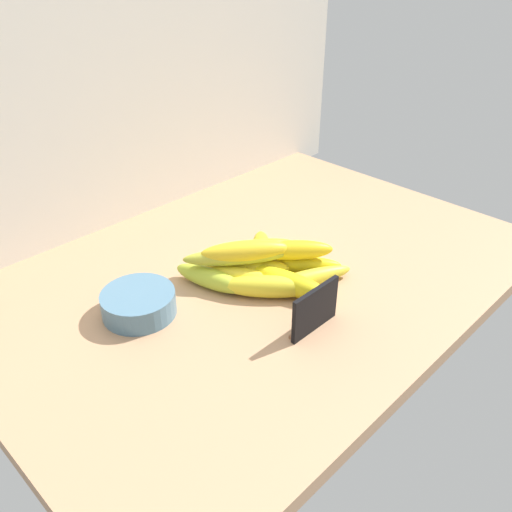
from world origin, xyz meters
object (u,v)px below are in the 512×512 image
object	(u,v)px
banana_4	(210,278)
banana_7	(248,268)
fruit_bowl	(139,303)
banana_10	(254,249)
banana_3	(288,283)
banana_0	(294,264)
banana_11	(246,252)
banana_1	(306,279)
banana_2	(262,255)
banana_6	(269,287)
chalkboard_sign	(315,311)
banana_8	(235,257)
banana_5	(231,276)
banana_9	(293,250)

from	to	relation	value
banana_4	banana_7	size ratio (longest dim) A/B	0.99
fruit_bowl	banana_7	xyz separation A→B (cm)	(21.71, -5.49, -0.01)
banana_10	banana_3	bearing A→B (deg)	-86.19
banana_0	banana_11	xyz separation A→B (cm)	(-8.86, 4.64, 4.69)
banana_4	banana_7	xyz separation A→B (cm)	(7.38, -2.62, 0.19)
banana_1	banana_11	size ratio (longest dim) A/B	1.13
banana_2	banana_10	size ratio (longest dim) A/B	1.09
banana_10	fruit_bowl	bearing A→B (deg)	164.87
banana_11	banana_2	bearing A→B (deg)	16.74
banana_4	banana_6	world-z (taller)	banana_6
banana_6	fruit_bowl	bearing A→B (deg)	147.46
chalkboard_sign	banana_3	bearing A→B (deg)	64.55
banana_1	banana_7	size ratio (longest dim) A/B	1.24
banana_0	banana_8	size ratio (longest dim) A/B	0.95
banana_5	banana_9	xyz separation A→B (cm)	(11.03, -5.99, 3.57)
banana_6	banana_9	size ratio (longest dim) A/B	1.18
banana_3	banana_9	bearing A→B (deg)	34.10
banana_2	banana_3	distance (cm)	10.94
banana_8	banana_11	world-z (taller)	banana_11
fruit_bowl	banana_6	bearing A→B (deg)	-32.54
banana_5	banana_9	world-z (taller)	banana_9
banana_6	banana_7	bearing A→B (deg)	76.54
banana_10	banana_11	xyz separation A→B (cm)	(-2.15, 0.07, 0.34)
fruit_bowl	banana_2	distance (cm)	27.20
banana_9	banana_0	bearing A→B (deg)	17.99
banana_4	banana_2	bearing A→B (deg)	-6.22
banana_3	banana_6	size ratio (longest dim) A/B	0.95
banana_0	banana_10	distance (cm)	9.21
banana_1	banana_8	bearing A→B (deg)	127.09
banana_3	banana_5	size ratio (longest dim) A/B	1.04
banana_1	banana_11	bearing A→B (deg)	124.05
chalkboard_sign	banana_1	bearing A→B (deg)	46.41
banana_2	banana_3	size ratio (longest dim) A/B	1.07
chalkboard_sign	banana_11	xyz separation A→B (cm)	(2.16, 18.73, 2.64)
banana_10	banana_0	bearing A→B (deg)	-34.29
banana_1	banana_9	world-z (taller)	banana_9
banana_1	banana_2	xyz separation A→B (cm)	(-0.30, 11.49, 0.49)
banana_11	banana_10	bearing A→B (deg)	-1.81
chalkboard_sign	banana_8	xyz separation A→B (cm)	(0.44, 19.98, 1.80)
banana_6	banana_9	xyz separation A→B (cm)	(8.66, 1.71, 3.44)
banana_0	banana_9	bearing A→B (deg)	-162.01
banana_3	banana_9	distance (cm)	7.20
banana_8	banana_7	bearing A→B (deg)	-13.07
fruit_bowl	banana_10	world-z (taller)	banana_10
banana_5	banana_8	xyz separation A→B (cm)	(1.34, 0.20, 3.66)
banana_0	banana_4	xyz separation A→B (cm)	(-15.19, 7.88, 0.18)
banana_3	banana_10	xyz separation A→B (cm)	(-0.56, 8.43, 3.97)
banana_1	banana_4	size ratio (longest dim) A/B	1.24
banana_5	banana_8	size ratio (longest dim) A/B	0.85
chalkboard_sign	banana_8	size ratio (longest dim) A/B	0.56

